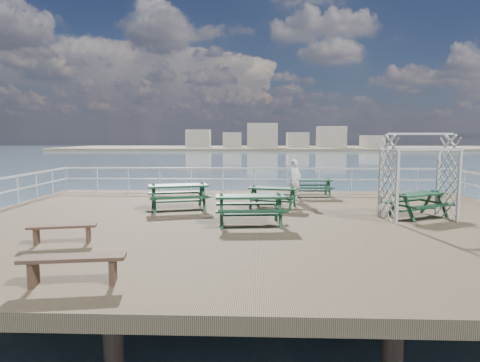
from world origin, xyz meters
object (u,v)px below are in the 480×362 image
Objects in this scene: person at (295,180)px; picnic_table_d at (250,203)px; picnic_table_b at (273,193)px; flat_bench_near at (73,263)px; picnic_table_c at (311,184)px; picnic_table_a at (178,191)px; picnic_table_e at (419,200)px; flat_bench_far at (63,230)px; trellis_arbor at (419,181)px.

picnic_table_d is at bearing -154.13° from person.
flat_bench_near is at bearing -99.23° from picnic_table_b.
picnic_table_c is 1.52m from person.
picnic_table_e is (7.80, -1.15, -0.07)m from picnic_table_a.
person is at bearing 108.95° from picnic_table_e.
picnic_table_c is 5.31m from picnic_table_e.
picnic_table_c is at bearing 92.84° from picnic_table_e.
picnic_table_c is (5.03, 3.37, -0.10)m from picnic_table_a.
picnic_table_b is 3.02m from picnic_table_d.
picnic_table_a is 1.51× the size of flat_bench_far.
trellis_arbor is (9.51, 3.32, 0.84)m from flat_bench_far.
picnic_table_a reaches higher than picnic_table_b.
flat_bench_far is at bearing -170.95° from trellis_arbor.
picnic_table_e is at bearing -61.22° from picnic_table_c.
picnic_table_b is 7.41m from flat_bench_far.
trellis_arbor is (8.04, 6.09, 0.80)m from flat_bench_near.
person is (-0.80, -1.27, 0.29)m from picnic_table_c.
picnic_table_b is at bearing 70.24° from picnic_table_d.
picnic_table_d is 1.18× the size of flat_bench_near.
picnic_table_c is 0.83× the size of picnic_table_d.
picnic_table_b is 1.22× the size of person.
flat_bench_far is at bearing -132.75° from picnic_table_c.
picnic_table_d reaches higher than picnic_table_b.
picnic_table_e is 1.25× the size of flat_bench_near.
picnic_table_e reaches higher than picnic_table_b.
person is at bearing 76.12° from picnic_table_b.
picnic_table_d is 5.01m from flat_bench_far.
person is at bearing 34.62° from flat_bench_far.
picnic_table_e is at bearing -25.37° from picnic_table_a.
picnic_table_b is at bearing -9.08° from picnic_table_a.
picnic_table_a is 5.20m from flat_bench_far.
picnic_table_a reaches higher than picnic_table_c.
picnic_table_c is 0.66× the size of trellis_arbor.
picnic_table_a is at bearing 54.75° from flat_bench_far.
person is (4.64, 9.72, 0.44)m from flat_bench_near.
person reaches higher than picnic_table_e.
picnic_table_d is at bearing -179.66° from trellis_arbor.
picnic_table_a is 1.37× the size of picnic_table_c.
picnic_table_b is 1.11× the size of flat_bench_near.
person is at bearing -124.91° from picnic_table_c.
picnic_table_b is 4.77m from picnic_table_e.
flat_bench_near reaches higher than flat_bench_far.
trellis_arbor reaches higher than picnic_table_d.
picnic_table_c is (1.73, 2.92, -0.00)m from picnic_table_b.
picnic_table_d is 5.93m from flat_bench_near.
flat_bench_near is (-3.71, -8.07, -0.15)m from picnic_table_b.
flat_bench_near is at bearing -170.44° from picnic_table_e.
flat_bench_near is at bearing -76.24° from flat_bench_far.
picnic_table_e reaches higher than picnic_table_c.
picnic_table_b is 0.76× the size of trellis_arbor.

